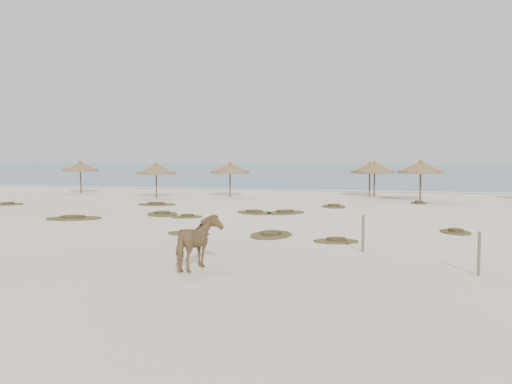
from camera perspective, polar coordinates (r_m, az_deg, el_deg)
ground at (r=21.04m, az=-1.11°, el=-4.49°), size 160.00×160.00×0.00m
ocean at (r=95.36m, az=10.05°, el=2.08°), size 200.00×100.00×0.01m
foam_line at (r=46.56m, az=6.78°, el=0.15°), size 70.00×0.60×0.01m
palapa_0 at (r=45.47m, az=-17.15°, el=2.39°), size 2.77×2.77×2.53m
palapa_1 at (r=39.47m, az=-9.95°, el=2.22°), size 2.88×2.88×2.47m
palapa_2 at (r=39.82m, az=-2.62°, el=2.33°), size 3.55×3.55×2.51m
palapa_3 at (r=40.58m, az=11.31°, el=2.30°), size 3.34×3.34×2.52m
palapa_4 at (r=40.08m, az=11.77°, el=2.35°), size 3.48×3.48×2.59m
palapa_5 at (r=37.53m, az=16.15°, el=2.33°), size 3.66×3.66×2.73m
horse at (r=15.16m, az=-5.80°, el=-5.09°), size 0.98×1.78×1.43m
fence_post_near at (r=18.12m, az=10.66°, el=-4.08°), size 0.10×0.10×1.16m
fence_post_far at (r=15.45m, az=21.41°, el=-5.76°), size 0.10×0.10×1.12m
scrub_1 at (r=28.72m, az=-9.33°, el=-2.16°), size 2.39×2.77×0.16m
scrub_2 at (r=27.35m, az=-6.91°, el=-2.44°), size 1.82×1.67×0.16m
scrub_3 at (r=29.08m, az=2.97°, el=-2.03°), size 2.57×2.76×0.16m
scrub_4 at (r=23.30m, az=19.33°, el=-3.76°), size 1.55×1.89×0.16m
scrub_6 at (r=34.07m, az=-9.91°, el=-1.20°), size 2.39×1.64×0.16m
scrub_7 at (r=32.59m, az=7.78°, el=-1.41°), size 1.80×2.32×0.16m
scrub_8 at (r=36.65m, az=-23.59°, el=-1.11°), size 2.11×2.04×0.16m
scrub_9 at (r=21.25m, az=1.50°, el=-4.26°), size 1.68×2.42×0.16m
scrub_10 at (r=35.92m, az=15.97°, el=-1.03°), size 1.12×1.56×0.16m
scrub_11 at (r=21.77m, az=-6.78°, el=-4.09°), size 1.84×1.34×0.16m
scrub_12 at (r=19.95m, az=8.02°, el=-4.84°), size 1.74×1.29×0.16m
scrub_13 at (r=29.02m, az=-0.15°, el=-2.04°), size 2.60×2.43×0.16m
scrub_15 at (r=27.89m, az=-17.81°, el=-2.48°), size 3.00×2.42×0.16m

